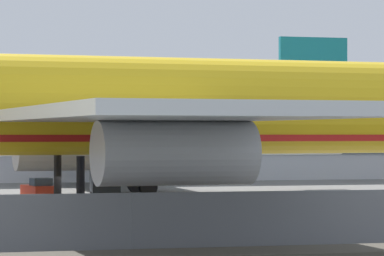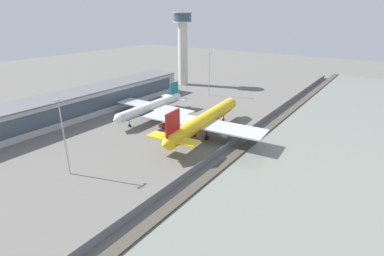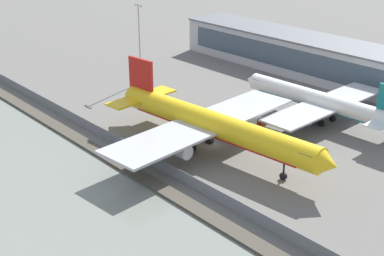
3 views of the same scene
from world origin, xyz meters
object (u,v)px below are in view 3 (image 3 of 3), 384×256
object	(u,v)px
cargo_jet_yellow	(210,124)
apron_light_mast_apron_west	(139,40)
passenger_jet_white_teal	(321,102)
baggage_tug	(261,122)
ops_van	(311,116)

from	to	relation	value
cargo_jet_yellow	apron_light_mast_apron_west	xyz separation A→B (m)	(-46.34, 16.49, 6.46)
passenger_jet_white_teal	baggage_tug	world-z (taller)	passenger_jet_white_teal
baggage_tug	passenger_jet_white_teal	bearing A→B (deg)	59.03
cargo_jet_yellow	baggage_tug	distance (m)	19.12
ops_van	passenger_jet_white_teal	bearing A→B (deg)	54.43
cargo_jet_yellow	baggage_tug	world-z (taller)	cargo_jet_yellow
passenger_jet_white_teal	cargo_jet_yellow	bearing A→B (deg)	-99.69
passenger_jet_white_teal	baggage_tug	bearing A→B (deg)	-120.97
cargo_jet_yellow	passenger_jet_white_teal	bearing A→B (deg)	80.31
cargo_jet_yellow	baggage_tug	xyz separation A→B (m)	(-2.15, 18.27, -5.22)
ops_van	apron_light_mast_apron_west	xyz separation A→B (m)	(-50.37, -12.38, 11.21)
passenger_jet_white_teal	baggage_tug	size ratio (longest dim) A/B	12.80
ops_van	apron_light_mast_apron_west	bearing A→B (deg)	-166.19
apron_light_mast_apron_west	ops_van	bearing A→B (deg)	13.81
passenger_jet_white_teal	ops_van	bearing A→B (deg)	-125.57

